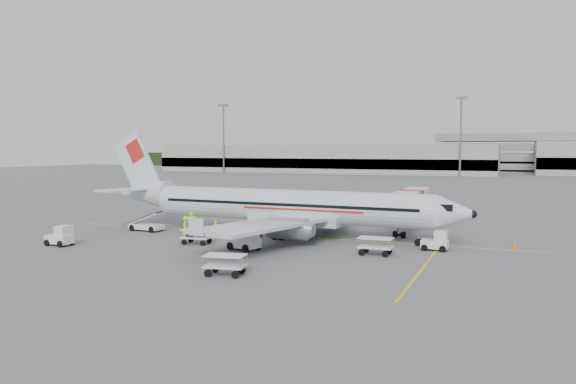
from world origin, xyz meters
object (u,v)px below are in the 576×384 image
object	(u,v)px
jet_bridge	(410,210)
tug_mid	(244,238)
tug_fore	(435,241)
belt_loader	(146,218)
aircraft	(288,184)
tug_aft	(59,235)

from	to	relation	value
jet_bridge	tug_mid	distance (m)	18.75
jet_bridge	tug_fore	bearing A→B (deg)	-70.34
belt_loader	tug_fore	size ratio (longest dim) A/B	2.22
tug_fore	tug_mid	size ratio (longest dim) A/B	0.83
belt_loader	tug_mid	bearing A→B (deg)	-17.08
aircraft	tug_aft	distance (m)	19.38
tug_aft	belt_loader	bearing A→B (deg)	83.63
belt_loader	tug_aft	size ratio (longest dim) A/B	2.08
jet_bridge	belt_loader	xyz separation A→B (m)	(-23.06, -10.33, -0.71)
aircraft	tug_fore	bearing A→B (deg)	-6.66
jet_bridge	aircraft	bearing A→B (deg)	-137.39
tug_mid	tug_aft	bearing A→B (deg)	-148.48
jet_bridge	tug_fore	distance (m)	11.21
tug_mid	tug_aft	world-z (taller)	tug_mid
belt_loader	tug_fore	world-z (taller)	belt_loader
aircraft	tug_fore	size ratio (longest dim) A/B	17.07
belt_loader	tug_mid	xyz separation A→B (m)	(13.09, -5.53, -0.27)
tug_mid	aircraft	bearing A→B (deg)	101.84
aircraft	tug_mid	distance (m)	8.32
belt_loader	tug_mid	size ratio (longest dim) A/B	1.85
jet_bridge	belt_loader	distance (m)	25.27
aircraft	belt_loader	size ratio (longest dim) A/B	7.67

